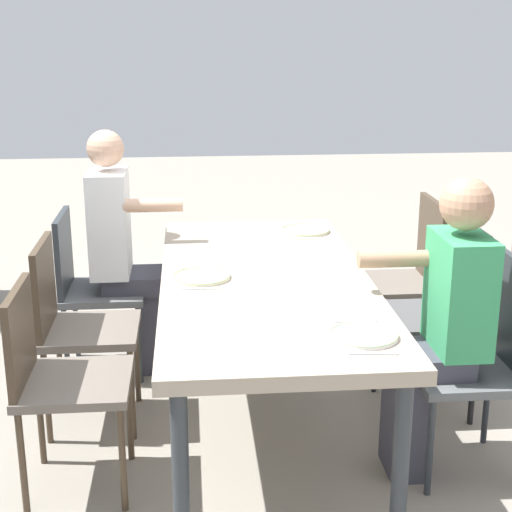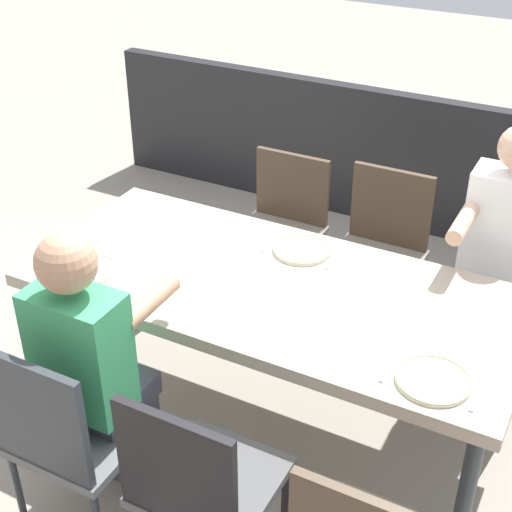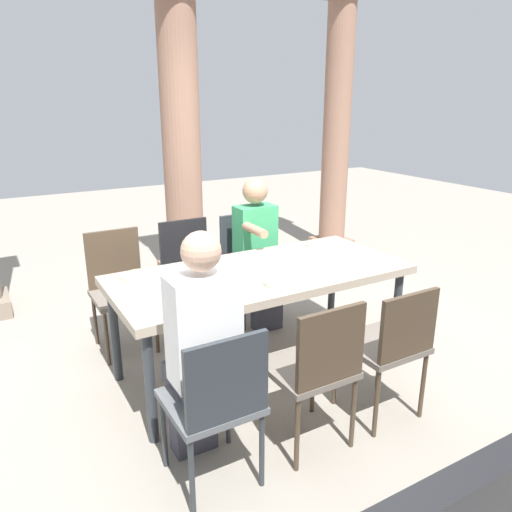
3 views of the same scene
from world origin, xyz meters
name	(u,v)px [view 1 (image 1 of 3)]	position (x,y,z in m)	size (l,w,h in m)	color
ground_plane	(265,430)	(0.00, 0.00, 0.00)	(16.00, 16.00, 0.00)	gray
dining_table	(265,290)	(0.00, 0.00, 0.70)	(2.05, 0.92, 0.77)	tan
chair_west_north	(409,270)	(-0.76, 0.88, 0.53)	(0.44, 0.44, 0.93)	#6A6158
chair_west_south	(88,281)	(-0.76, -0.88, 0.51)	(0.44, 0.44, 0.89)	#5B5E61
chair_mid_north	(443,304)	(-0.17, 0.88, 0.55)	(0.44, 0.44, 0.94)	#4F4F50
chair_mid_south	(73,319)	(-0.17, -0.88, 0.53)	(0.44, 0.44, 0.90)	#6A6158
chair_east_north	(485,354)	(0.38, 0.88, 0.52)	(0.44, 0.44, 0.92)	#5B5E61
chair_east_south	(55,372)	(0.38, -0.88, 0.52)	(0.44, 0.44, 0.87)	#6A6158
diner_woman_green	(123,247)	(-0.76, -0.69, 0.70)	(0.35, 0.49, 1.33)	#3F3F4C
diner_man_white	(442,319)	(0.38, 0.69, 0.69)	(0.35, 0.50, 1.27)	#3F3F4C
plate_0	(305,230)	(-0.76, 0.29, 0.77)	(0.26, 0.26, 0.02)	silver
fork_0	(301,224)	(-0.91, 0.29, 0.77)	(0.02, 0.17, 0.01)	silver
spoon_0	(309,239)	(-0.61, 0.29, 0.77)	(0.02, 0.17, 0.01)	silver
plate_1	(202,276)	(0.00, -0.28, 0.77)	(0.25, 0.25, 0.02)	silver
fork_1	(201,268)	(-0.15, -0.28, 0.77)	(0.02, 0.17, 0.01)	silver
spoon_1	(202,289)	(0.15, -0.28, 0.77)	(0.02, 0.17, 0.01)	silver
plate_2	(364,335)	(0.73, 0.28, 0.77)	(0.25, 0.25, 0.02)	white
fork_2	(355,321)	(0.58, 0.28, 0.77)	(0.02, 0.17, 0.01)	silver
spoon_2	(374,353)	(0.88, 0.28, 0.77)	(0.02, 0.17, 0.01)	silver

